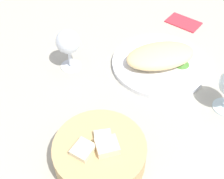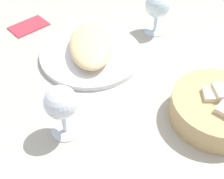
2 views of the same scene
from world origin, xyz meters
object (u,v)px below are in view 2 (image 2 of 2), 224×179
wine_glass_far (157,7)px  plate (91,54)px  wine_glass_near (61,105)px  folded_napkin (29,26)px  bread_basket (217,108)px

wine_glass_far → plate: bearing=-63.4°
plate → wine_glass_near: bearing=-15.7°
wine_glass_near → folded_napkin: wine_glass_near is taller
bread_basket → folded_napkin: bread_basket is taller
wine_glass_near → plate: bearing=164.3°
plate → bread_basket: (24.56, 25.38, 2.30)cm
wine_glass_near → bread_basket: bearing=90.1°
plate → wine_glass_near: 26.67cm
plate → bread_basket: size_ratio=1.38×
plate → wine_glass_far: size_ratio=2.24×
folded_napkin → plate: bearing=-78.3°
wine_glass_far → folded_napkin: wine_glass_far is taller
wine_glass_near → wine_glass_far: 43.46cm
bread_basket → wine_glass_near: bearing=-89.9°
bread_basket → folded_napkin: bearing=-133.4°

